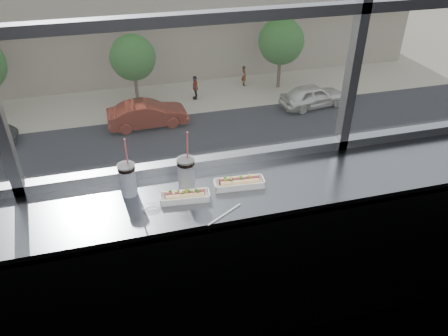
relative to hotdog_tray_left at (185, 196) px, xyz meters
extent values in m
plane|color=black|center=(0.11, 0.31, -0.58)|extent=(6.00, 0.00, 6.00)
cube|color=gray|center=(0.11, 0.03, -0.06)|extent=(6.00, 0.55, 0.06)
cube|color=gray|center=(0.11, -0.22, -0.58)|extent=(6.00, 0.04, 1.04)
cube|color=white|center=(0.00, 0.00, -0.02)|extent=(0.28, 0.12, 0.01)
cube|color=white|center=(0.00, 0.00, -0.01)|extent=(0.28, 0.12, 0.04)
cylinder|color=#E7BC77|center=(0.00, 0.00, 0.00)|extent=(0.21, 0.07, 0.05)
cylinder|color=maroon|center=(0.00, 0.00, 0.01)|extent=(0.22, 0.05, 0.03)
cube|color=white|center=(0.33, 0.04, -0.02)|extent=(0.30, 0.12, 0.01)
cube|color=white|center=(0.33, 0.04, 0.00)|extent=(0.30, 0.12, 0.04)
cylinder|color=#E7BC77|center=(0.33, 0.04, 0.00)|extent=(0.23, 0.07, 0.05)
cylinder|color=maroon|center=(0.33, 0.04, 0.02)|extent=(0.24, 0.05, 0.03)
cylinder|color=white|center=(-0.29, 0.14, 0.07)|extent=(0.09, 0.09, 0.18)
cylinder|color=black|center=(-0.29, 0.14, 0.15)|extent=(0.10, 0.10, 0.02)
cylinder|color=silver|center=(-0.29, 0.14, 0.16)|extent=(0.10, 0.10, 0.01)
cylinder|color=#CD5156|center=(-0.28, 0.13, 0.24)|extent=(0.01, 0.05, 0.19)
cylinder|color=white|center=(0.03, 0.10, 0.07)|extent=(0.10, 0.10, 0.19)
cylinder|color=black|center=(0.03, 0.10, 0.15)|extent=(0.10, 0.10, 0.02)
cylinder|color=silver|center=(0.03, 0.10, 0.17)|extent=(0.10, 0.10, 0.01)
cylinder|color=#CD5156|center=(0.04, 0.09, 0.26)|extent=(0.01, 0.05, 0.20)
cylinder|color=white|center=(0.18, -0.19, -0.02)|extent=(0.21, 0.13, 0.01)
ellipsoid|color=silver|center=(-0.19, -0.03, -0.01)|extent=(0.10, 0.07, 0.02)
plane|color=gray|center=(0.11, 43.81, -12.13)|extent=(120.00, 120.00, 0.00)
cube|color=black|center=(0.11, 20.31, -12.10)|extent=(80.00, 10.00, 0.06)
cube|color=gray|center=(0.11, 28.31, -12.11)|extent=(80.00, 6.00, 0.04)
cube|color=gray|center=(0.11, 38.31, -8.13)|extent=(50.00, 14.00, 8.00)
imported|color=beige|center=(13.32, 24.31, -10.98)|extent=(3.59, 6.85, 2.18)
imported|color=maroon|center=(1.56, 24.31, -10.93)|extent=(3.04, 6.90, 2.28)
imported|color=beige|center=(6.80, 16.31, -10.92)|extent=(3.75, 7.18, 2.29)
imported|color=#66605B|center=(5.48, 27.83, -11.02)|extent=(0.71, 0.95, 2.13)
imported|color=#66605B|center=(9.74, 29.38, -11.14)|extent=(0.63, 0.84, 1.90)
cylinder|color=#47382B|center=(1.24, 28.31, -10.92)|extent=(0.24, 0.24, 2.41)
sphere|color=#275A20|center=(1.24, 28.31, -8.71)|extent=(3.22, 3.22, 3.22)
cylinder|color=#47382B|center=(12.24, 28.31, -10.83)|extent=(0.26, 0.26, 2.60)
sphere|color=#275A20|center=(12.24, 28.31, -8.45)|extent=(3.46, 3.46, 3.46)
camera|label=1|loc=(-0.29, -1.92, 1.45)|focal=35.00mm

